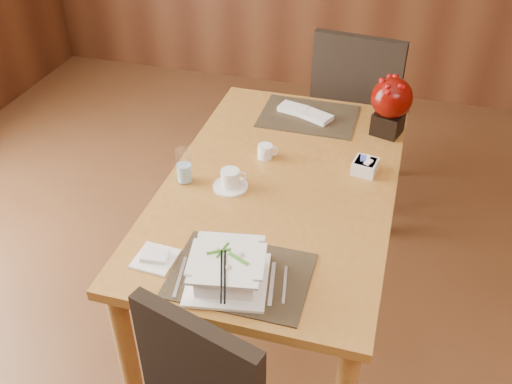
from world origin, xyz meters
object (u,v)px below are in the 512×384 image
(water_glass, at_px, (184,166))
(soup_setting, at_px, (227,270))
(coffee_cup, at_px, (230,180))
(far_chair, at_px, (358,108))
(bread_plate, at_px, (155,259))
(berry_decor, at_px, (391,103))
(creamer_jug, at_px, (265,151))
(sugar_caddy, at_px, (365,166))
(dining_table, at_px, (280,201))

(water_glass, bearing_deg, soup_setting, -55.13)
(coffee_cup, distance_m, far_chair, 1.18)
(water_glass, relative_size, bread_plate, 1.11)
(coffee_cup, distance_m, berry_decor, 0.82)
(soup_setting, xyz_separation_m, bread_plate, (-0.27, 0.03, -0.05))
(water_glass, height_order, bread_plate, water_glass)
(water_glass, bearing_deg, berry_decor, 39.15)
(creamer_jug, relative_size, bread_plate, 0.61)
(coffee_cup, bearing_deg, water_glass, -176.99)
(sugar_caddy, distance_m, bread_plate, 0.94)
(berry_decor, bearing_deg, creamer_jug, -144.07)
(sugar_caddy, bearing_deg, coffee_cup, -153.25)
(dining_table, height_order, far_chair, far_chair)
(creamer_jug, bearing_deg, dining_table, -68.12)
(water_glass, relative_size, sugar_caddy, 1.58)
(dining_table, distance_m, bread_plate, 0.64)
(creamer_jug, bearing_deg, far_chair, 57.98)
(water_glass, distance_m, berry_decor, 0.96)
(coffee_cup, relative_size, bread_plate, 1.05)
(soup_setting, height_order, berry_decor, berry_decor)
(water_glass, bearing_deg, bread_plate, -81.01)
(soup_setting, distance_m, bread_plate, 0.27)
(sugar_caddy, bearing_deg, creamer_jug, -179.56)
(sugar_caddy, height_order, berry_decor, berry_decor)
(soup_setting, relative_size, far_chair, 0.29)
(coffee_cup, distance_m, sugar_caddy, 0.55)
(berry_decor, distance_m, far_chair, 0.63)
(dining_table, relative_size, coffee_cup, 10.74)
(bread_plate, bearing_deg, dining_table, 61.79)
(dining_table, relative_size, water_glass, 10.17)
(dining_table, distance_m, soup_setting, 0.61)
(sugar_caddy, bearing_deg, water_glass, -159.20)
(dining_table, height_order, soup_setting, soup_setting)
(far_chair, bearing_deg, coffee_cup, 78.31)
(soup_setting, relative_size, creamer_jug, 3.66)
(dining_table, height_order, bread_plate, bread_plate)
(far_chair, bearing_deg, berry_decor, 116.28)
(coffee_cup, distance_m, water_glass, 0.19)
(berry_decor, bearing_deg, far_chair, 109.47)
(water_glass, distance_m, bread_plate, 0.46)
(water_glass, bearing_deg, creamer_jug, 44.35)
(coffee_cup, bearing_deg, dining_table, 26.85)
(soup_setting, relative_size, bread_plate, 2.24)
(coffee_cup, height_order, bread_plate, coffee_cup)
(dining_table, xyz_separation_m, water_glass, (-0.37, -0.10, 0.17))
(water_glass, bearing_deg, coffee_cup, 3.01)
(water_glass, relative_size, berry_decor, 0.55)
(water_glass, height_order, creamer_jug, water_glass)
(dining_table, xyz_separation_m, sugar_caddy, (0.31, 0.16, 0.12))
(soup_setting, height_order, sugar_caddy, soup_setting)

